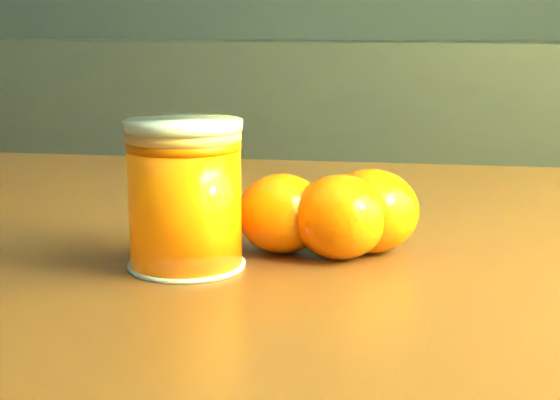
% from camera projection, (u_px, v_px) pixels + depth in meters
% --- Properties ---
extents(kitchen_counter, '(3.15, 0.60, 0.90)m').
position_uv_depth(kitchen_counter, '(180.00, 197.00, 2.28)').
color(kitchen_counter, '#414246').
rests_on(kitchen_counter, ground).
extents(table, '(1.16, 0.92, 0.77)m').
position_uv_depth(table, '(356.00, 371.00, 0.58)').
color(table, brown).
rests_on(table, ground).
extents(juice_glass, '(0.08, 0.08, 0.09)m').
position_uv_depth(juice_glass, '(185.00, 195.00, 0.50)').
color(juice_glass, '#FF6C05').
rests_on(juice_glass, table).
extents(orange_front, '(0.09, 0.09, 0.06)m').
position_uv_depth(orange_front, '(371.00, 211.00, 0.54)').
color(orange_front, orange).
rests_on(orange_front, table).
extents(orange_back, '(0.08, 0.08, 0.06)m').
position_uv_depth(orange_back, '(340.00, 217.00, 0.52)').
color(orange_back, orange).
rests_on(orange_back, table).
extents(orange_extra, '(0.07, 0.07, 0.05)m').
position_uv_depth(orange_extra, '(282.00, 213.00, 0.54)').
color(orange_extra, orange).
rests_on(orange_extra, table).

